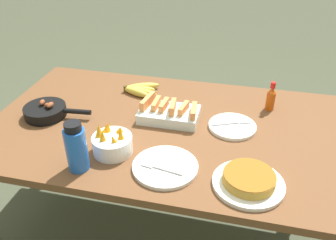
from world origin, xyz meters
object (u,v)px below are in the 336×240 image
skillet (46,111)px  frittata_plate_center (249,181)px  fruit_bowl_mango (112,143)px  hot_sauce_bottle (271,98)px  empty_plate_near_front (165,167)px  empty_plate_far_left (232,126)px  banana_bunch (139,90)px  melon_tray (169,113)px  water_bottle (76,148)px

skillet → frittata_plate_center: 1.00m
fruit_bowl_mango → hot_sauce_bottle: hot_sauce_bottle is taller
empty_plate_near_front → empty_plate_far_left: (0.23, 0.35, 0.00)m
banana_bunch → melon_tray: melon_tray is taller
skillet → hot_sauce_bottle: bearing=11.3°
frittata_plate_center → water_bottle: 0.65m
melon_tray → frittata_plate_center: (0.39, -0.38, -0.01)m
fruit_bowl_mango → water_bottle: 0.17m
fruit_bowl_mango → water_bottle: (-0.09, -0.13, 0.05)m
melon_tray → empty_plate_near_front: bearing=-79.1°
empty_plate_far_left → melon_tray: bearing=178.6°
empty_plate_near_front → hot_sauce_bottle: 0.69m
fruit_bowl_mango → hot_sauce_bottle: size_ratio=1.12×
empty_plate_near_front → empty_plate_far_left: 0.42m
empty_plate_near_front → water_bottle: bearing=-167.5°
fruit_bowl_mango → skillet: bearing=154.8°
skillet → empty_plate_far_left: 0.89m
frittata_plate_center → melon_tray: bearing=135.6°
empty_plate_near_front → hot_sauce_bottle: (0.40, 0.56, 0.06)m
melon_tray → skillet: melon_tray is taller
melon_tray → empty_plate_far_left: 0.30m
banana_bunch → frittata_plate_center: 0.85m
empty_plate_near_front → hot_sauce_bottle: hot_sauce_bottle is taller
water_bottle → hot_sauce_bottle: water_bottle is taller
water_bottle → fruit_bowl_mango: bearing=55.1°
skillet → fruit_bowl_mango: bearing=-30.6°
skillet → hot_sauce_bottle: 1.09m
fruit_bowl_mango → water_bottle: size_ratio=0.80×
water_bottle → frittata_plate_center: bearing=4.4°
melon_tray → empty_plate_far_left: (0.30, -0.01, -0.03)m
hot_sauce_bottle → fruit_bowl_mango: bearing=-141.4°
melon_tray → frittata_plate_center: 0.54m
banana_bunch → skillet: 0.49m
frittata_plate_center → fruit_bowl_mango: bearing=171.9°
empty_plate_far_left → hot_sauce_bottle: (0.16, 0.21, 0.06)m
banana_bunch → melon_tray: 0.31m
hot_sauce_bottle → empty_plate_near_front: bearing=-125.2°
melon_tray → hot_sauce_bottle: 0.51m
melon_tray → empty_plate_near_front: size_ratio=1.08×
skillet → water_bottle: (0.32, -0.32, 0.07)m
melon_tray → fruit_bowl_mango: bearing=-119.3°
skillet → frittata_plate_center: (0.97, -0.27, -0.00)m
fruit_bowl_mango → hot_sauce_bottle: 0.81m
skillet → empty_plate_near_front: 0.69m
hot_sauce_bottle → banana_bunch: bearing=178.7°
banana_bunch → melon_tray: (0.21, -0.22, 0.01)m
skillet → frittata_plate_center: size_ratio=1.23×
banana_bunch → frittata_plate_center: bearing=-44.9°
melon_tray → banana_bunch: bearing=134.2°
empty_plate_far_left → hot_sauce_bottle: 0.28m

